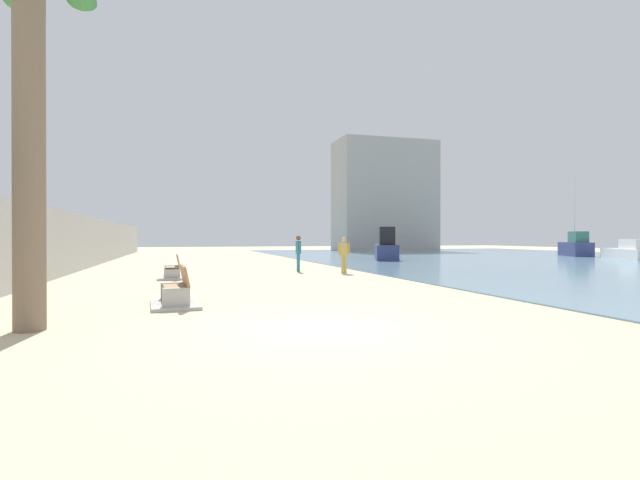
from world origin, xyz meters
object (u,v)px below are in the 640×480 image
(boat_outer, at_px, (386,248))
(boat_far_right, at_px, (631,252))
(person_standing, at_px, (298,250))
(person_walking, at_px, (344,252))
(bench_far, at_px, (173,273))
(boat_distant, at_px, (576,246))
(palm_tree, at_px, (27,22))
(bench_near, at_px, (176,296))

(boat_outer, bearing_deg, boat_far_right, -14.52)
(person_standing, height_order, boat_far_right, person_standing)
(person_walking, relative_size, person_standing, 0.95)
(bench_far, bearing_deg, person_standing, 21.86)
(boat_outer, bearing_deg, person_walking, -122.58)
(boat_outer, distance_m, boat_distant, 18.72)
(bench_far, relative_size, boat_distant, 0.29)
(palm_tree, bearing_deg, bench_near, 45.57)
(person_walking, height_order, boat_outer, boat_outer)
(palm_tree, relative_size, bench_near, 3.53)
(bench_near, xyz_separation_m, boat_outer, (14.42, 19.73, 0.66))
(palm_tree, relative_size, person_walking, 4.62)
(bench_near, bearing_deg, person_walking, 49.61)
(person_walking, distance_m, boat_far_right, 25.53)
(person_standing, relative_size, boat_outer, 0.35)
(boat_distant, bearing_deg, bench_near, -147.07)
(person_walking, bearing_deg, boat_distant, 26.49)
(bench_far, xyz_separation_m, person_standing, (5.74, 2.30, 0.79))
(person_walking, xyz_separation_m, boat_distant, (25.78, 12.84, -0.09))
(person_standing, bearing_deg, bench_far, -158.14)
(boat_distant, bearing_deg, palm_tree, -146.03)
(bench_near, distance_m, boat_distant, 39.40)
(bench_near, xyz_separation_m, person_standing, (5.56, 10.28, 0.79))
(palm_tree, bearing_deg, person_walking, 48.64)
(bench_far, xyz_separation_m, boat_outer, (14.60, 11.76, 0.66))
(boat_distant, xyz_separation_m, boat_far_right, (-1.12, -6.22, -0.29))
(bench_far, height_order, person_standing, person_standing)
(bench_far, relative_size, person_standing, 1.21)
(boat_far_right, bearing_deg, bench_far, -167.33)
(person_walking, bearing_deg, person_standing, 135.43)
(bench_near, distance_m, boat_outer, 24.45)
(palm_tree, height_order, bench_far, palm_tree)
(palm_tree, bearing_deg, boat_distant, 33.97)
(person_walking, bearing_deg, bench_far, -175.40)
(palm_tree, bearing_deg, boat_far_right, 27.24)
(person_walking, distance_m, person_standing, 2.43)
(person_walking, distance_m, boat_distant, 28.80)
(bench_far, xyz_separation_m, boat_distant, (33.25, 13.45, 0.64))
(palm_tree, xyz_separation_m, boat_distant, (35.55, 23.95, -4.56))
(palm_tree, xyz_separation_m, boat_far_right, (34.43, 17.73, -4.85))
(bench_near, height_order, bench_far, same)
(boat_outer, bearing_deg, person_standing, -133.14)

